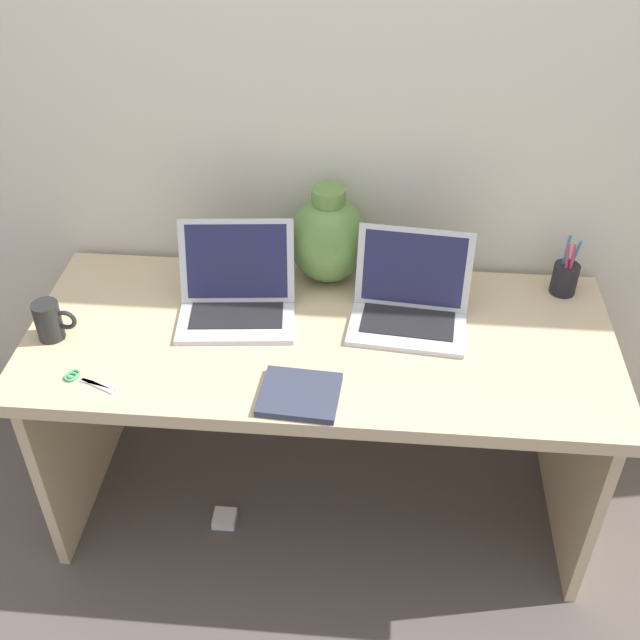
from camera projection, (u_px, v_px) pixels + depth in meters
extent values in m
plane|color=#564C47|center=(320.00, 505.00, 2.51)|extent=(6.00, 6.00, 0.00)
cube|color=beige|center=(332.00, 103.00, 2.06)|extent=(4.40, 0.04, 2.40)
cube|color=#D1B78C|center=(320.00, 341.00, 2.08)|extent=(1.57, 0.67, 0.04)
cube|color=#D1B78C|center=(75.00, 417.00, 2.35)|extent=(0.03, 0.57, 0.67)
cube|color=#D1B78C|center=(576.00, 449.00, 2.25)|extent=(0.03, 0.57, 0.67)
cube|color=silver|center=(237.00, 314.00, 2.13)|extent=(0.34, 0.28, 0.01)
cube|color=black|center=(237.00, 312.00, 2.12)|extent=(0.26, 0.17, 0.00)
cube|color=silver|center=(237.00, 261.00, 2.12)|extent=(0.32, 0.12, 0.22)
cube|color=#23234C|center=(237.00, 261.00, 2.12)|extent=(0.28, 0.11, 0.20)
cube|color=silver|center=(408.00, 323.00, 2.10)|extent=(0.33, 0.26, 0.01)
cube|color=black|center=(408.00, 321.00, 2.09)|extent=(0.26, 0.16, 0.00)
cube|color=silver|center=(414.00, 269.00, 2.09)|extent=(0.31, 0.09, 0.22)
cube|color=#23234C|center=(414.00, 269.00, 2.09)|extent=(0.28, 0.08, 0.20)
ellipsoid|color=#5B843D|center=(328.00, 239.00, 2.21)|extent=(0.23, 0.23, 0.26)
cylinder|color=#5B843D|center=(329.00, 196.00, 2.12)|extent=(0.09, 0.09, 0.04)
cube|color=#33384C|center=(300.00, 394.00, 1.88)|extent=(0.20, 0.18, 0.02)
cylinder|color=black|center=(48.00, 321.00, 2.03)|extent=(0.07, 0.07, 0.11)
torus|color=black|center=(65.00, 320.00, 2.02)|extent=(0.06, 0.01, 0.06)
cylinder|color=black|center=(565.00, 279.00, 2.20)|extent=(0.07, 0.07, 0.09)
cylinder|color=#338CBF|center=(564.00, 259.00, 2.17)|extent=(0.01, 0.01, 0.15)
cylinder|color=#338CBF|center=(573.00, 261.00, 2.17)|extent=(0.02, 0.03, 0.15)
cylinder|color=#D83359|center=(571.00, 266.00, 2.15)|extent=(0.01, 0.01, 0.14)
cylinder|color=#D83359|center=(566.00, 266.00, 2.16)|extent=(0.02, 0.01, 0.14)
cube|color=#B7B7BC|center=(99.00, 384.00, 1.91)|extent=(0.10, 0.04, 0.00)
cube|color=#B7B7BC|center=(98.00, 386.00, 1.91)|extent=(0.10, 0.05, 0.00)
torus|color=#4CA566|center=(71.00, 377.00, 1.93)|extent=(0.03, 0.04, 0.01)
torus|color=#4CA566|center=(73.00, 374.00, 1.94)|extent=(0.03, 0.04, 0.01)
cube|color=white|center=(225.00, 519.00, 2.44)|extent=(0.07, 0.07, 0.03)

